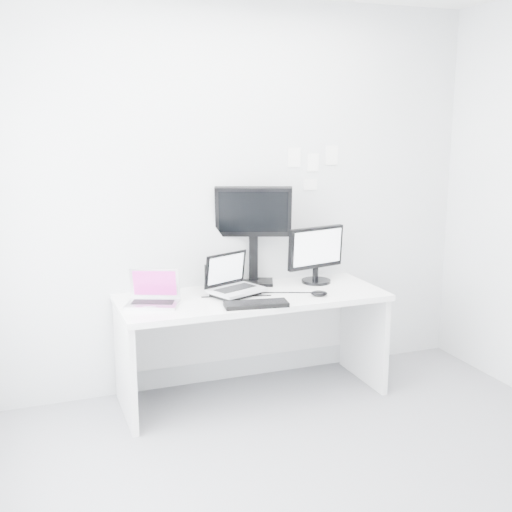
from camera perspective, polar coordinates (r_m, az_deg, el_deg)
ground at (r=3.62m, az=6.95°, el=-19.72°), size 3.60×3.60×0.00m
back_wall at (r=4.58m, az=-1.86°, el=5.17°), size 3.60×0.00×3.60m
desk at (r=4.49m, az=-0.33°, el=-7.92°), size 1.80×0.70×0.73m
macbook at (r=4.14m, az=-9.14°, el=-2.75°), size 0.39×0.35×0.24m
speaker at (r=4.50m, az=-3.87°, el=-1.91°), size 0.10×0.10×0.17m
dell_laptop at (r=4.32m, az=-1.71°, el=-1.66°), size 0.43×0.38×0.29m
rear_monitor at (r=4.59m, az=-0.23°, el=1.94°), size 0.57×0.37×0.73m
samsung_monitor at (r=4.67m, az=5.35°, el=0.17°), size 0.50×0.31×0.42m
keyboard at (r=4.11m, az=0.01°, el=-4.26°), size 0.42×0.20×0.03m
mouse at (r=4.36m, az=5.57°, el=-3.29°), size 0.13×0.11×0.04m
wall_note_0 at (r=4.72m, az=3.39°, el=8.65°), size 0.10×0.00×0.14m
wall_note_1 at (r=4.78m, az=5.04°, el=8.19°), size 0.09×0.00×0.13m
wall_note_2 at (r=4.84m, az=6.67°, el=8.80°), size 0.10×0.00×0.14m
wall_note_3 at (r=4.79m, az=4.79°, el=6.27°), size 0.11×0.00×0.08m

